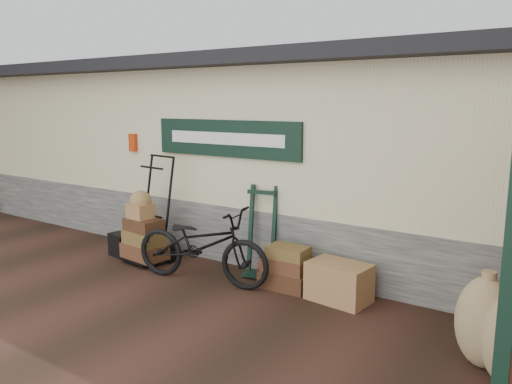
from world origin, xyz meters
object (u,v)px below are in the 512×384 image
at_px(green_barrow, 261,231).
at_px(black_trunk, 122,244).
at_px(suitcase_stack, 286,267).
at_px(wicker_hamper, 339,282).
at_px(bicycle, 201,241).
at_px(porter_trolley, 153,208).

distance_m(green_barrow, black_trunk, 2.49).
bearing_deg(black_trunk, suitcase_stack, 4.83).
relative_size(suitcase_stack, wicker_hamper, 0.89).
distance_m(suitcase_stack, black_trunk, 2.98).
relative_size(wicker_hamper, bicycle, 0.37).
bearing_deg(bicycle, green_barrow, -45.14).
distance_m(green_barrow, wicker_hamper, 1.44).
distance_m(porter_trolley, green_barrow, 1.83).
distance_m(wicker_hamper, bicycle, 1.96).
xyz_separation_m(porter_trolley, green_barrow, (1.78, 0.39, -0.20)).
bearing_deg(wicker_hamper, green_barrow, 168.90).
distance_m(suitcase_stack, wicker_hamper, 0.78).
distance_m(green_barrow, bicycle, 0.89).
height_order(suitcase_stack, wicker_hamper, suitcase_stack).
height_order(wicker_hamper, bicycle, bicycle).
height_order(green_barrow, bicycle, green_barrow).
xyz_separation_m(suitcase_stack, bicycle, (-1.09, -0.46, 0.30)).
bearing_deg(green_barrow, porter_trolley, -179.31).
bearing_deg(suitcase_stack, porter_trolley, -176.84).
relative_size(porter_trolley, black_trunk, 4.54).
height_order(suitcase_stack, black_trunk, suitcase_stack).
distance_m(green_barrow, suitcase_stack, 0.72).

